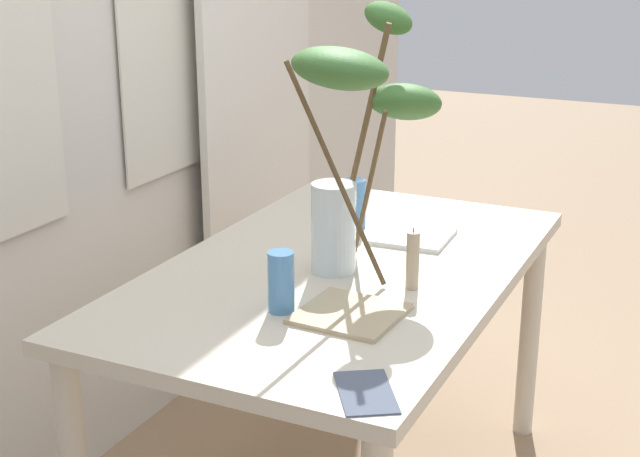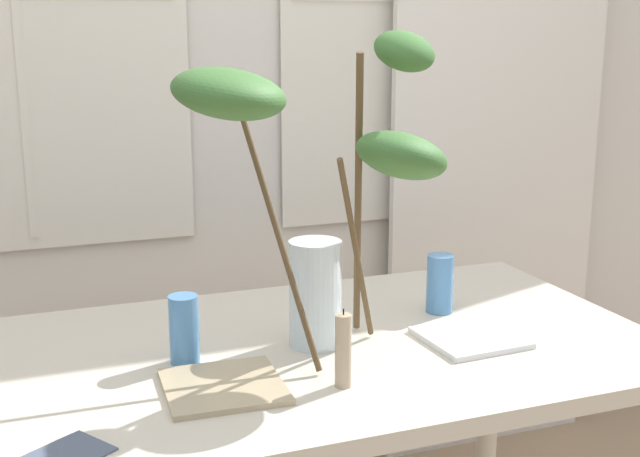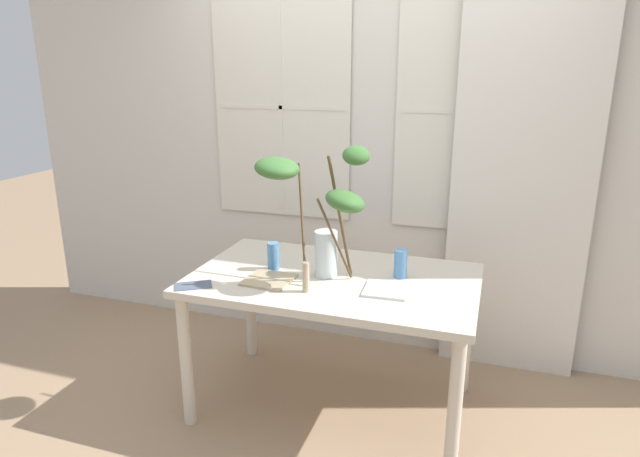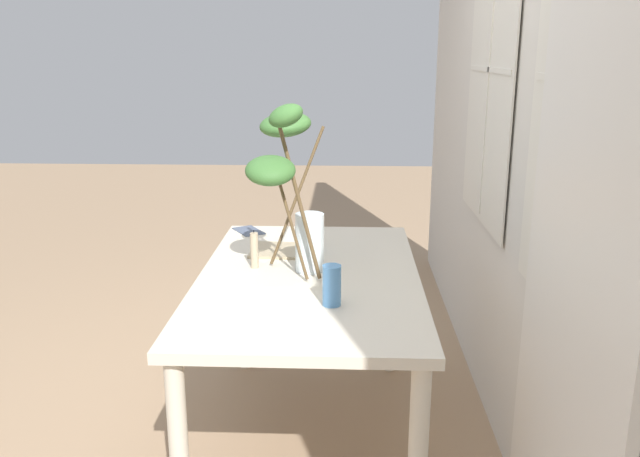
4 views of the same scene
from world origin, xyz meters
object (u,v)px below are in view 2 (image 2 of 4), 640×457
vase_with_branches (319,177)px  drinking_glass_blue_right (440,284)px  plate_square_left (223,386)px  dining_table (333,379)px  pillar_candle (343,351)px  plate_square_right (470,338)px  drinking_glass_blue_left (184,329)px

vase_with_branches → drinking_glass_blue_right: size_ratio=4.85×
vase_with_branches → plate_square_left: vase_with_branches is taller
dining_table → plate_square_left: size_ratio=6.36×
plate_square_left → dining_table: bearing=28.4°
pillar_candle → plate_square_right: bearing=19.3°
plate_square_left → pillar_candle: 0.25m
vase_with_branches → pillar_candle: (-0.01, -0.15, -0.32)m
pillar_candle → vase_with_branches: bearing=87.6°
drinking_glass_blue_right → pillar_candle: 0.52m
vase_with_branches → drinking_glass_blue_right: vase_with_branches is taller
drinking_glass_blue_left → plate_square_left: drinking_glass_blue_left is taller
plate_square_right → pillar_candle: size_ratio=1.28×
drinking_glass_blue_left → plate_square_right: 0.65m
vase_with_branches → plate_square_left: (-0.23, -0.08, -0.39)m
dining_table → plate_square_right: size_ratio=7.04×
drinking_glass_blue_left → drinking_glass_blue_right: bearing=8.4°
drinking_glass_blue_left → dining_table: bearing=-0.1°
vase_with_branches → drinking_glass_blue_right: 0.54m
plate_square_left → plate_square_right: size_ratio=1.11×
vase_with_branches → drinking_glass_blue_left: (-0.28, 0.08, -0.32)m
drinking_glass_blue_right → plate_square_left: 0.68m
drinking_glass_blue_left → drinking_glass_blue_right: 0.67m
dining_table → vase_with_branches: size_ratio=2.04×
dining_table → plate_square_right: bearing=-19.1°
plate_square_right → pillar_candle: 0.40m
dining_table → pillar_candle: 0.29m
pillar_candle → drinking_glass_blue_right: bearing=39.8°
vase_with_branches → plate_square_left: size_ratio=3.11×
dining_table → plate_square_right: plate_square_right is taller
dining_table → vase_with_branches: vase_with_branches is taller
plate_square_right → plate_square_left: bearing=-174.4°
pillar_candle → plate_square_left: bearing=162.6°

